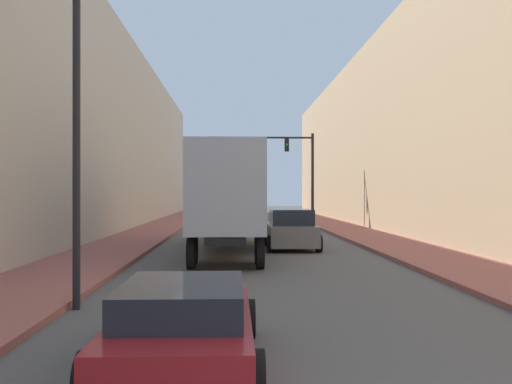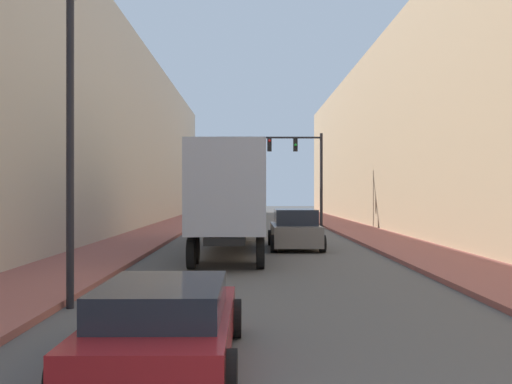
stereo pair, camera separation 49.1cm
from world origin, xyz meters
TOP-DOWN VIEW (x-y plane):
  - sidewalk_right at (6.09, 30.00)m, footprint 3.17×80.00m
  - sidewalk_left at (-6.09, 30.00)m, footprint 3.17×80.00m
  - building_right at (10.68, 30.00)m, footprint 6.00×80.00m
  - building_left at (-10.68, 30.00)m, footprint 6.00×80.00m
  - semi_truck at (-1.36, 20.38)m, footprint 2.49×14.04m
  - sedan_car at (-1.79, 4.58)m, footprint 2.10×4.34m
  - suv_car at (1.35, 21.20)m, footprint 2.23×4.47m
  - traffic_signal_gantry at (2.38, 36.05)m, footprint 7.31×0.35m
  - street_lamp at (-4.36, 8.53)m, footprint 0.44×0.44m

SIDE VIEW (x-z plane):
  - sidewalk_right at x=6.09m, z-range 0.00..0.15m
  - sidewalk_left at x=-6.09m, z-range 0.00..0.15m
  - sedan_car at x=-1.79m, z-range -0.01..1.17m
  - suv_car at x=1.35m, z-range -0.05..1.66m
  - semi_truck at x=-1.36m, z-range 0.29..4.36m
  - street_lamp at x=-4.36m, z-range 0.97..7.83m
  - traffic_signal_gantry at x=2.38m, z-range 1.44..7.99m
  - building_left at x=-10.68m, z-range 0.00..12.41m
  - building_right at x=10.68m, z-range 0.00..12.43m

